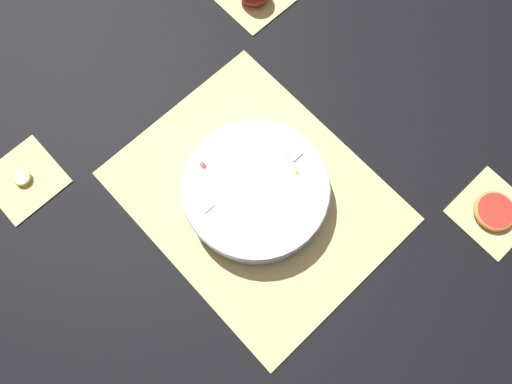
{
  "coord_description": "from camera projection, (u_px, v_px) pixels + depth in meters",
  "views": [
    {
      "loc": [
        -0.2,
        0.19,
        0.92
      ],
      "look_at": [
        0.0,
        0.0,
        0.03
      ],
      "focal_mm": 35.0,
      "sensor_mm": 36.0,
      "label": 1
    }
  ],
  "objects": [
    {
      "name": "coaster_mat_near_left",
      "position": [
        493.0,
        212.0,
        0.95
      ],
      "size": [
        0.13,
        0.13,
        0.01
      ],
      "color": "#D6B775",
      "rests_on": "ground_plane"
    },
    {
      "name": "banana_coin_single",
      "position": [
        22.0,
        178.0,
        0.96
      ],
      "size": [
        0.03,
        0.03,
        0.01
      ],
      "color": "#F4EABC",
      "rests_on": "coaster_mat_far_right"
    },
    {
      "name": "ground_plane",
      "position": [
        256.0,
        196.0,
        0.96
      ],
      "size": [
        6.0,
        6.0,
        0.0
      ],
      "primitive_type": "plane",
      "color": "black"
    },
    {
      "name": "fruit_salad_bowl",
      "position": [
        256.0,
        190.0,
        0.92
      ],
      "size": [
        0.27,
        0.27,
        0.06
      ],
      "color": "silver",
      "rests_on": "bamboo_mat_center"
    },
    {
      "name": "bamboo_mat_center",
      "position": [
        256.0,
        196.0,
        0.96
      ],
      "size": [
        0.5,
        0.4,
        0.01
      ],
      "color": "#D6B775",
      "rests_on": "ground_plane"
    },
    {
      "name": "coaster_mat_far_right",
      "position": [
        24.0,
        179.0,
        0.97
      ],
      "size": [
        0.13,
        0.13,
        0.01
      ],
      "color": "#D6B775",
      "rests_on": "ground_plane"
    },
    {
      "name": "grapefruit_slice",
      "position": [
        495.0,
        211.0,
        0.94
      ],
      "size": [
        0.08,
        0.08,
        0.01
      ],
      "color": "red",
      "rests_on": "coaster_mat_near_left"
    }
  ]
}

